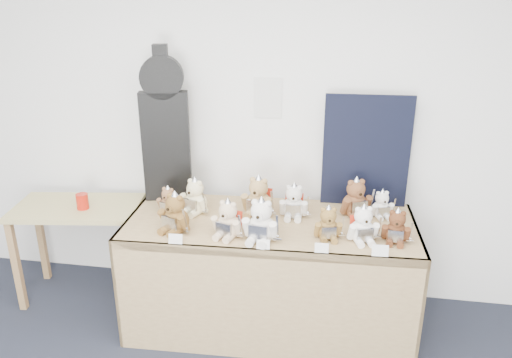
% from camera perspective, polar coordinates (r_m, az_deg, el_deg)
% --- Properties ---
extents(room_shell, '(6.00, 6.00, 6.00)m').
position_cam_1_polar(room_shell, '(3.72, 1.35, 9.23)').
color(room_shell, white).
rests_on(room_shell, floor).
extents(display_table, '(2.03, 0.92, 0.83)m').
position_cam_1_polar(display_table, '(3.47, 1.48, -8.07)').
color(display_table, olive).
rests_on(display_table, floor).
extents(side_table, '(1.01, 0.65, 0.78)m').
position_cam_1_polar(side_table, '(4.11, -19.61, -4.49)').
color(side_table, tan).
rests_on(side_table, floor).
extents(guitar_case, '(0.36, 0.18, 1.15)m').
position_cam_1_polar(guitar_case, '(3.71, -10.35, 5.88)').
color(guitar_case, black).
rests_on(guitar_case, display_table).
extents(navy_board, '(0.62, 0.04, 0.82)m').
position_cam_1_polar(navy_board, '(3.66, 12.47, 3.08)').
color(navy_board, black).
rests_on(navy_board, display_table).
extents(red_cup, '(0.09, 0.09, 0.12)m').
position_cam_1_polar(red_cup, '(3.97, -19.23, -2.43)').
color(red_cup, red).
rests_on(red_cup, side_table).
extents(teddy_front_far_left, '(0.24, 0.24, 0.30)m').
position_cam_1_polar(teddy_front_far_left, '(3.31, -9.23, -4.03)').
color(teddy_front_far_left, brown).
rests_on(teddy_front_far_left, display_table).
extents(teddy_front_left, '(0.23, 0.21, 0.28)m').
position_cam_1_polar(teddy_front_left, '(3.21, -3.24, -4.76)').
color(teddy_front_left, '#D1B593').
rests_on(teddy_front_left, display_table).
extents(teddy_front_centre, '(0.26, 0.22, 0.32)m').
position_cam_1_polar(teddy_front_centre, '(3.15, 0.58, -4.97)').
color(teddy_front_centre, silver).
rests_on(teddy_front_centre, display_table).
extents(teddy_front_right, '(0.20, 0.18, 0.25)m').
position_cam_1_polar(teddy_front_right, '(3.22, 8.24, -5.16)').
color(teddy_front_right, brown).
rests_on(teddy_front_right, display_table).
extents(teddy_front_far_right, '(0.23, 0.21, 0.27)m').
position_cam_1_polar(teddy_front_far_right, '(3.22, 12.12, -5.24)').
color(teddy_front_far_right, white).
rests_on(teddy_front_far_right, display_table).
extents(teddy_front_end, '(0.20, 0.17, 0.25)m').
position_cam_1_polar(teddy_front_end, '(3.26, 15.75, -5.40)').
color(teddy_front_end, '#58321E').
rests_on(teddy_front_end, display_table).
extents(teddy_back_left, '(0.23, 0.22, 0.29)m').
position_cam_1_polar(teddy_back_left, '(3.57, -6.99, -2.13)').
color(teddy_back_left, beige).
rests_on(teddy_back_left, display_table).
extents(teddy_back_centre_left, '(0.26, 0.24, 0.32)m').
position_cam_1_polar(teddy_back_centre_left, '(3.51, 0.26, -2.19)').
color(teddy_back_centre_left, tan).
rests_on(teddy_back_centre_left, display_table).
extents(teddy_back_centre_right, '(0.22, 0.19, 0.27)m').
position_cam_1_polar(teddy_back_centre_right, '(3.49, 4.34, -2.72)').
color(teddy_back_centre_right, silver).
rests_on(teddy_back_centre_right, display_table).
extents(teddy_back_right, '(0.25, 0.24, 0.31)m').
position_cam_1_polar(teddy_back_right, '(3.57, 11.33, -2.27)').
color(teddy_back_right, brown).
rests_on(teddy_back_right, display_table).
extents(teddy_back_end, '(0.18, 0.17, 0.22)m').
position_cam_1_polar(teddy_back_end, '(3.60, 14.17, -2.93)').
color(teddy_back_end, white).
rests_on(teddy_back_end, display_table).
extents(teddy_back_far_left, '(0.18, 0.16, 0.22)m').
position_cam_1_polar(teddy_back_far_left, '(3.62, -10.01, -2.50)').
color(teddy_back_far_left, brown).
rests_on(teddy_back_far_left, display_table).
extents(entry_card_a, '(0.09, 0.02, 0.06)m').
position_cam_1_polar(entry_card_a, '(3.19, -9.19, -6.78)').
color(entry_card_a, silver).
rests_on(entry_card_a, display_table).
extents(entry_card_b, '(0.08, 0.02, 0.06)m').
position_cam_1_polar(entry_card_b, '(3.09, 0.82, -7.50)').
color(entry_card_b, silver).
rests_on(entry_card_b, display_table).
extents(entry_card_c, '(0.08, 0.02, 0.06)m').
position_cam_1_polar(entry_card_c, '(3.08, 7.51, -7.82)').
color(entry_card_c, silver).
rests_on(entry_card_c, display_table).
extents(entry_card_d, '(0.10, 0.03, 0.07)m').
position_cam_1_polar(entry_card_d, '(3.10, 14.00, -7.95)').
color(entry_card_d, silver).
rests_on(entry_card_d, display_table).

